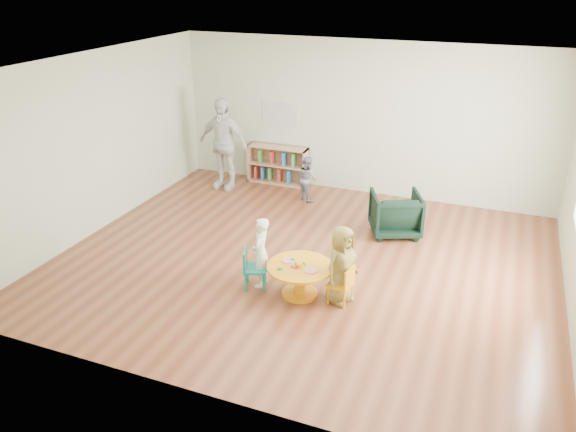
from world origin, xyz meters
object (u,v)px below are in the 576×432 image
object	(u,v)px
kid_chair_right	(343,284)
toddler	(307,178)
armchair	(395,214)
child_left	(261,253)
bookshelf	(278,165)
kid_chair_left	(252,267)
adult_caretaker	(223,144)
activity_table	(300,275)
child_right	(341,265)

from	to	relation	value
kid_chair_right	toddler	bearing A→B (deg)	36.80
armchair	child_left	size ratio (longest dim) A/B	0.78
bookshelf	child_left	xyz separation A→B (m)	(1.29, -3.70, 0.12)
kid_chair_left	adult_caretaker	distance (m)	3.84
kid_chair_right	toddler	xyz separation A→B (m)	(-1.60, 3.10, 0.13)
activity_table	child_left	bearing A→B (deg)	175.79
child_left	toddler	world-z (taller)	child_left
bookshelf	armchair	world-z (taller)	bookshelf
kid_chair_right	child_left	xyz separation A→B (m)	(-1.15, 0.03, 0.21)
activity_table	child_left	size ratio (longest dim) A/B	0.88
kid_chair_left	bookshelf	distance (m)	3.99
child_right	bookshelf	bearing A→B (deg)	57.70
activity_table	kid_chair_right	distance (m)	0.58
toddler	activity_table	bearing A→B (deg)	145.04
kid_chair_left	child_right	distance (m)	1.21
activity_table	kid_chair_right	world-z (taller)	kid_chair_right
armchair	kid_chair_left	bearing A→B (deg)	35.69
activity_table	adult_caretaker	xyz separation A→B (m)	(-2.72, 3.12, 0.58)
bookshelf	adult_caretaker	size ratio (longest dim) A/B	0.69
kid_chair_right	child_left	world-z (taller)	child_left
kid_chair_left	toddler	bearing A→B (deg)	167.10
bookshelf	adult_caretaker	xyz separation A→B (m)	(-0.86, -0.62, 0.51)
armchair	child_left	world-z (taller)	child_left
child_left	child_right	world-z (taller)	child_right
child_right	kid_chair_right	bearing A→B (deg)	-107.71
armchair	child_right	size ratio (longest dim) A/B	0.74
kid_chair_left	bookshelf	world-z (taller)	bookshelf
toddler	adult_caretaker	world-z (taller)	adult_caretaker
activity_table	armchair	bearing A→B (deg)	71.30
armchair	adult_caretaker	size ratio (longest dim) A/B	0.44
bookshelf	child_right	world-z (taller)	child_right
kid_chair_left	child_left	xyz separation A→B (m)	(0.08, 0.10, 0.19)
activity_table	kid_chair_right	bearing A→B (deg)	1.62
kid_chair_right	adult_caretaker	bearing A→B (deg)	56.23
kid_chair_left	toddler	distance (m)	3.20
bookshelf	kid_chair_left	bearing A→B (deg)	-72.37
child_right	adult_caretaker	bearing A→B (deg)	71.41
activity_table	child_left	distance (m)	0.60
activity_table	kid_chair_right	size ratio (longest dim) A/B	1.65
kid_chair_right	child_right	world-z (taller)	child_right
child_right	child_left	bearing A→B (deg)	115.61
toddler	adult_caretaker	distance (m)	1.76
armchair	toddler	xyz separation A→B (m)	(-1.79, 0.84, 0.06)
adult_caretaker	toddler	bearing A→B (deg)	5.12
child_right	kid_chair_left	bearing A→B (deg)	120.36
bookshelf	toddler	size ratio (longest dim) A/B	1.46
child_left	child_right	size ratio (longest dim) A/B	0.94
armchair	child_left	distance (m)	2.61
kid_chair_left	activity_table	bearing A→B (deg)	75.55
kid_chair_right	armchair	world-z (taller)	armchair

